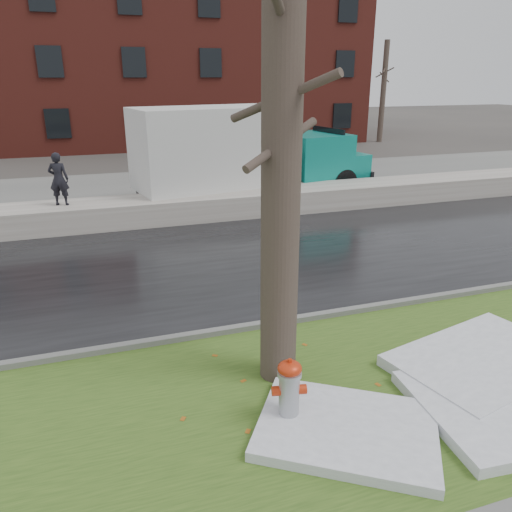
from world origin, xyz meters
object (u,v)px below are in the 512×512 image
object	(u,v)px
tree	(281,150)
worker	(59,179)
fire_hydrant	(289,389)
box_truck	(242,153)

from	to	relation	value
tree	worker	world-z (taller)	tree
tree	worker	xyz separation A→B (m)	(-3.25, 9.17, -1.89)
fire_hydrant	box_truck	world-z (taller)	box_truck
worker	tree	bearing A→B (deg)	123.80
box_truck	tree	bearing A→B (deg)	-114.46
tree	worker	distance (m)	9.91
fire_hydrant	box_truck	bearing A→B (deg)	87.74
fire_hydrant	worker	distance (m)	10.73
fire_hydrant	tree	xyz separation A→B (m)	(0.27, 1.09, 2.86)
tree	box_truck	xyz separation A→B (m)	(2.71, 10.62, -1.63)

